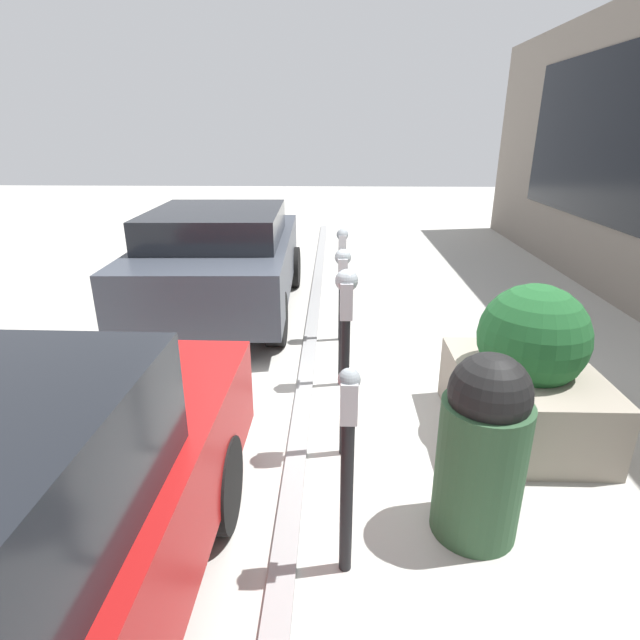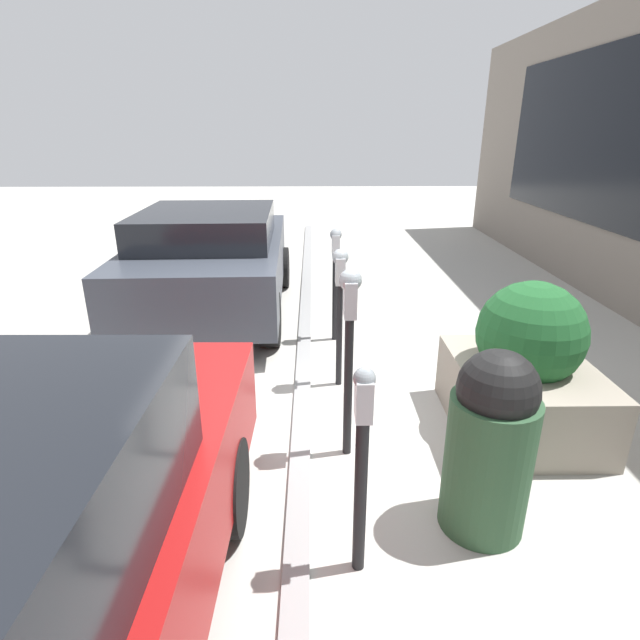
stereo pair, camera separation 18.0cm
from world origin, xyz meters
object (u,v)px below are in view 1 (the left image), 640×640
(parking_meter_second, at_px, (346,328))
(trash_bin, at_px, (482,447))
(parked_car_middle, at_px, (221,258))
(planter_box, at_px, (527,375))
(parking_meter_fourth, at_px, (342,268))
(parking_meter_nearest, at_px, (348,452))
(parking_meter_middle, at_px, (342,290))

(parking_meter_second, xyz_separation_m, trash_bin, (-0.80, -0.84, -0.46))
(parking_meter_second, relative_size, parked_car_middle, 0.39)
(parking_meter_second, height_order, planter_box, parking_meter_second)
(parking_meter_fourth, relative_size, trash_bin, 1.11)
(parking_meter_nearest, xyz_separation_m, parking_meter_fourth, (3.50, -0.01, 0.10))
(parking_meter_nearest, distance_m, parked_car_middle, 4.82)
(planter_box, bearing_deg, parked_car_middle, 46.71)
(parking_meter_second, xyz_separation_m, parking_meter_middle, (1.17, 0.01, -0.07))
(parked_car_middle, bearing_deg, parking_meter_nearest, -161.56)
(parking_meter_fourth, relative_size, parked_car_middle, 0.35)
(parking_meter_nearest, distance_m, parking_meter_middle, 2.32)
(parking_meter_nearest, height_order, parking_meter_fourth, parking_meter_fourth)
(parking_meter_middle, distance_m, trash_bin, 2.18)
(parking_meter_fourth, xyz_separation_m, trash_bin, (-3.16, -0.83, -0.29))
(parking_meter_middle, relative_size, parked_car_middle, 0.36)
(parking_meter_middle, height_order, planter_box, parking_meter_middle)
(trash_bin, bearing_deg, planter_box, -31.00)
(parked_car_middle, height_order, trash_bin, parked_car_middle)
(planter_box, height_order, trash_bin, planter_box)
(parking_meter_middle, relative_size, parking_meter_fourth, 1.02)
(trash_bin, bearing_deg, parking_meter_middle, 23.22)
(trash_bin, bearing_deg, parked_car_middle, 31.06)
(parking_meter_second, relative_size, planter_box, 1.14)
(parking_meter_nearest, bearing_deg, parking_meter_fourth, -0.16)
(parking_meter_nearest, height_order, parking_meter_middle, parking_meter_middle)
(parked_car_middle, relative_size, trash_bin, 3.19)
(parked_car_middle, bearing_deg, parking_meter_middle, -144.70)
(parking_meter_second, bearing_deg, parking_meter_fourth, -0.08)
(parking_meter_middle, xyz_separation_m, planter_box, (-0.82, -1.54, -0.47))
(parking_meter_nearest, bearing_deg, parked_car_middle, 20.28)
(parking_meter_nearest, distance_m, parking_meter_fourth, 3.50)
(parked_car_middle, distance_m, trash_bin, 4.87)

